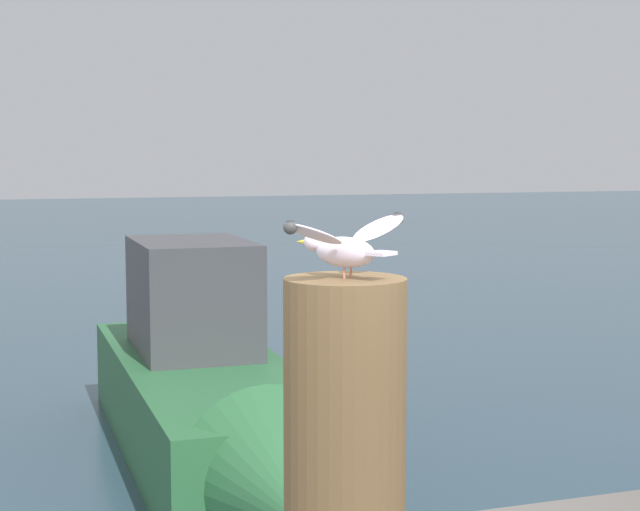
% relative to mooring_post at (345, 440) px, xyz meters
% --- Properties ---
extents(mooring_post, '(0.41, 0.41, 1.09)m').
position_rel_mooring_post_xyz_m(mooring_post, '(0.00, 0.00, 0.00)').
color(mooring_post, brown).
rests_on(mooring_post, harbor_quay).
extents(seagull, '(0.56, 0.41, 0.20)m').
position_rel_mooring_post_xyz_m(seagull, '(-0.00, 0.00, 0.66)').
color(seagull, tan).
rests_on(seagull, mooring_post).
extents(boat_green, '(1.50, 5.78, 2.08)m').
position_rel_mooring_post_xyz_m(boat_green, '(0.75, 5.12, -1.15)').
color(boat_green, '#2D6B3D').
rests_on(boat_green, ground_plane).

